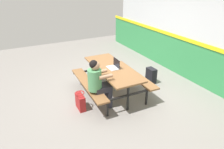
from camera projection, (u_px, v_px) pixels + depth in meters
name	position (u px, v px, depth m)	size (l,w,h in m)	color
ground_plane	(108.00, 90.00, 5.49)	(10.00, 10.00, 0.02)	gray
accent_backdrop	(182.00, 34.00, 5.95)	(8.00, 0.14, 2.60)	#338C4C
picnic_table_main	(112.00, 74.00, 5.04)	(2.00, 1.59, 0.74)	brown
student_nearer	(98.00, 81.00, 4.40)	(0.37, 0.53, 1.21)	#2D2D38
laptop_silver	(114.00, 66.00, 4.93)	(0.32, 0.23, 0.22)	silver
backpack_dark	(151.00, 76.00, 5.75)	(0.30, 0.22, 0.44)	black
tote_bag_bright	(80.00, 102.00, 4.59)	(0.34, 0.21, 0.43)	maroon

